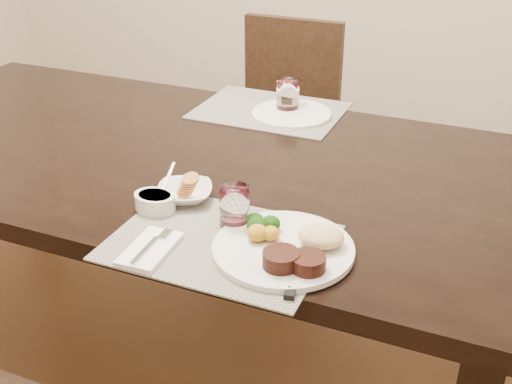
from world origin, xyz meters
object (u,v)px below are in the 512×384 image
at_px(chair_far, 283,119).
at_px(dinner_plate, 289,247).
at_px(wine_glass_near, 234,209).
at_px(far_plate, 291,114).
at_px(cracker_bowl, 185,192).
at_px(steak_knife, 298,276).

relative_size(chair_far, dinner_plate, 3.02).
xyz_separation_m(dinner_plate, wine_glass_near, (-0.15, 0.06, 0.02)).
height_order(chair_far, wine_glass_near, chair_far).
bearing_deg(far_plate, wine_glass_near, -80.25).
bearing_deg(far_plate, dinner_plate, -70.06).
relative_size(dinner_plate, cracker_bowl, 1.72).
height_order(chair_far, cracker_bowl, chair_far).
relative_size(cracker_bowl, far_plate, 0.69).
relative_size(wine_glass_near, far_plate, 0.37).
bearing_deg(cracker_bowl, chair_far, 99.42).
height_order(dinner_plate, wine_glass_near, wine_glass_near).
height_order(chair_far, dinner_plate, chair_far).
bearing_deg(far_plate, steak_knife, -68.79).
bearing_deg(dinner_plate, chair_far, 108.78).
distance_m(chair_far, cracker_bowl, 1.22).
bearing_deg(steak_knife, chair_far, 103.27).
height_order(dinner_plate, cracker_bowl, cracker_bowl).
distance_m(steak_knife, wine_glass_near, 0.24).
distance_m(chair_far, far_plate, 0.66).
relative_size(steak_knife, cracker_bowl, 1.35).
bearing_deg(wine_glass_near, chair_far, 106.02).
height_order(dinner_plate, steak_knife, dinner_plate).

